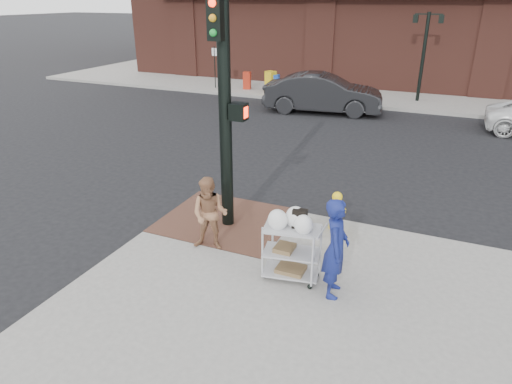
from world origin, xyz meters
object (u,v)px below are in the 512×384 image
at_px(lamp_post, 424,47).
at_px(traffic_signal_pole, 225,104).
at_px(pedestrian_tan, 210,214).
at_px(fire_hydrant, 336,210).
at_px(utility_cart, 292,248).
at_px(sedan_dark, 323,93).
at_px(woman_blue, 336,248).

relative_size(lamp_post, traffic_signal_pole, 0.80).
bearing_deg(pedestrian_tan, traffic_signal_pole, 85.34).
bearing_deg(fire_hydrant, utility_cart, -96.46).
xyz_separation_m(sedan_dark, utility_cart, (3.20, -13.08, -0.09)).
bearing_deg(fire_hydrant, traffic_signal_pole, -161.04).
height_order(lamp_post, fire_hydrant, lamp_post).
bearing_deg(utility_cart, fire_hydrant, 83.54).
distance_m(lamp_post, utility_cart, 16.75).
bearing_deg(traffic_signal_pole, fire_hydrant, 18.96).
distance_m(woman_blue, utility_cart, 0.87).
xyz_separation_m(woman_blue, pedestrian_tan, (-2.63, 0.49, -0.12)).
bearing_deg(utility_cart, traffic_signal_pole, 144.41).
bearing_deg(traffic_signal_pole, sedan_dark, 96.01).
xyz_separation_m(lamp_post, sedan_dark, (-3.71, -3.56, -1.77)).
bearing_deg(pedestrian_tan, fire_hydrant, 28.64).
distance_m(woman_blue, sedan_dark, 13.82).
relative_size(lamp_post, utility_cart, 2.96).
xyz_separation_m(lamp_post, woman_blue, (0.31, -16.79, -1.59)).
relative_size(woman_blue, fire_hydrant, 2.04).
xyz_separation_m(traffic_signal_pole, woman_blue, (2.79, -1.56, -1.81)).
xyz_separation_m(lamp_post, traffic_signal_pole, (-2.48, -15.23, 0.21)).
distance_m(lamp_post, sedan_dark, 5.44).
bearing_deg(lamp_post, utility_cart, -91.73).
relative_size(woman_blue, pedestrian_tan, 1.16).
distance_m(pedestrian_tan, sedan_dark, 12.81).
bearing_deg(lamp_post, pedestrian_tan, -98.10).
height_order(utility_cart, fire_hydrant, utility_cart).
xyz_separation_m(traffic_signal_pole, pedestrian_tan, (0.16, -1.07, -1.93)).
distance_m(sedan_dark, utility_cart, 13.46).
xyz_separation_m(woman_blue, fire_hydrant, (-0.57, 2.33, -0.44)).
relative_size(lamp_post, sedan_dark, 0.78).
bearing_deg(utility_cart, woman_blue, -10.54).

